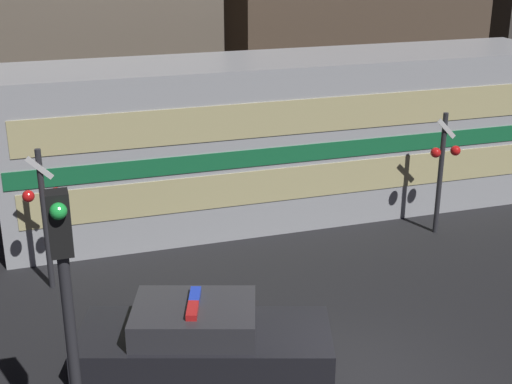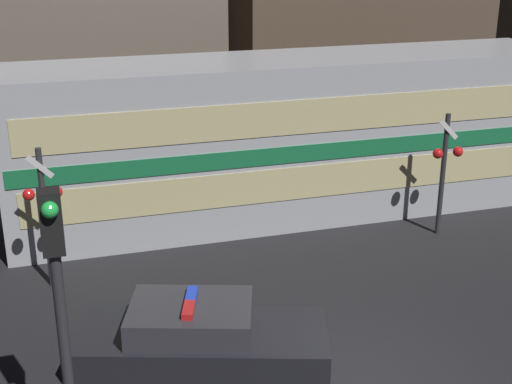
# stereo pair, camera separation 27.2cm
# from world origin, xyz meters

# --- Properties ---
(ground_plane) EXTENTS (120.00, 120.00, 0.00)m
(ground_plane) POSITION_xyz_m (0.00, 0.00, 0.00)
(ground_plane) COLOR black
(train) EXTENTS (15.82, 3.13, 4.52)m
(train) POSITION_xyz_m (1.67, 8.37, 2.26)
(train) COLOR #B7BABF
(train) RESTS_ON ground_plane
(police_car) EXTENTS (5.11, 3.24, 1.34)m
(police_car) POSITION_xyz_m (-2.63, 1.54, 0.50)
(police_car) COLOR black
(police_car) RESTS_ON ground_plane
(crossing_signal_near) EXTENTS (0.86, 0.35, 3.35)m
(crossing_signal_near) POSITION_xyz_m (4.94, 5.63, 1.96)
(crossing_signal_near) COLOR #2D2D33
(crossing_signal_near) RESTS_ON ground_plane
(crossing_signal_far) EXTENTS (0.86, 0.35, 3.33)m
(crossing_signal_far) POSITION_xyz_m (-5.22, 5.54, 1.95)
(crossing_signal_far) COLOR #2D2D33
(crossing_signal_far) RESTS_ON ground_plane
(traffic_light_corner) EXTENTS (0.30, 0.46, 4.59)m
(traffic_light_corner) POSITION_xyz_m (-5.06, -0.84, 2.98)
(traffic_light_corner) COLOR #2D2D33
(traffic_light_corner) RESTS_ON ground_plane
(building_left) EXTENTS (10.17, 5.10, 10.82)m
(building_left) POSITION_xyz_m (-4.06, 15.51, 5.41)
(building_left) COLOR #726656
(building_left) RESTS_ON ground_plane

